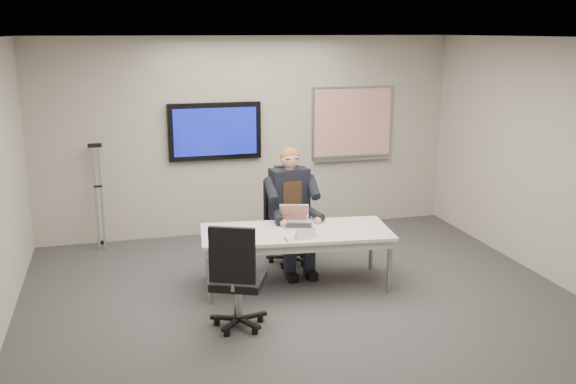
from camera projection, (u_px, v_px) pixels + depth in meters
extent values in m
cube|color=#353537|center=(311.00, 314.00, 6.67)|extent=(6.00, 6.00, 0.02)
cube|color=silver|center=(314.00, 38.00, 5.99)|extent=(6.00, 6.00, 0.02)
cube|color=#ACA89B|center=(249.00, 136.00, 9.14)|extent=(6.00, 0.02, 2.80)
cube|color=#ACA89B|center=(476.00, 305.00, 3.53)|extent=(6.00, 0.02, 2.80)
cube|color=#ACA89B|center=(571.00, 167.00, 7.10)|extent=(0.02, 6.00, 2.80)
cube|color=silver|center=(296.00, 232.00, 7.29)|extent=(2.23, 1.14, 0.04)
cube|color=silver|center=(296.00, 238.00, 7.31)|extent=(2.13, 1.04, 0.09)
cylinder|color=#969A9E|center=(210.00, 276.00, 6.87)|extent=(0.05, 0.05, 0.62)
cylinder|color=#969A9E|center=(389.00, 266.00, 7.15)|extent=(0.05, 0.05, 0.62)
cylinder|color=#969A9E|center=(208.00, 253.00, 7.59)|extent=(0.05, 0.05, 0.62)
cylinder|color=#969A9E|center=(371.00, 245.00, 7.87)|extent=(0.05, 0.05, 0.62)
cube|color=black|center=(215.00, 131.00, 8.94)|extent=(1.30, 0.08, 0.80)
cube|color=navy|center=(215.00, 132.00, 8.89)|extent=(1.16, 0.01, 0.66)
cube|color=#969A9E|center=(352.00, 122.00, 9.47)|extent=(1.25, 0.04, 1.05)
cube|color=white|center=(353.00, 122.00, 9.45)|extent=(1.18, 0.01, 0.98)
cube|color=#969A9E|center=(352.00, 159.00, 9.57)|extent=(1.18, 0.05, 0.04)
cylinder|color=#969A9E|center=(289.00, 241.00, 8.09)|extent=(0.06, 0.06, 0.36)
cube|color=black|center=(289.00, 227.00, 8.04)|extent=(0.60, 0.60, 0.07)
cube|color=black|center=(278.00, 198.00, 8.13)|extent=(0.41, 0.20, 0.53)
cylinder|color=#969A9E|center=(239.00, 299.00, 6.33)|extent=(0.06, 0.06, 0.38)
cube|color=black|center=(238.00, 281.00, 6.28)|extent=(0.64, 0.64, 0.07)
cube|color=black|center=(232.00, 255.00, 5.97)|extent=(0.42, 0.23, 0.55)
cube|color=black|center=(289.00, 194.00, 7.91)|extent=(0.49, 0.31, 0.64)
cube|color=#342015|center=(292.00, 194.00, 7.77)|extent=(0.24, 0.05, 0.31)
sphere|color=tan|center=(290.00, 159.00, 7.76)|extent=(0.23, 0.23, 0.23)
ellipsoid|color=brown|center=(290.00, 156.00, 7.77)|extent=(0.24, 0.24, 0.20)
cube|color=silver|center=(298.00, 226.00, 7.41)|extent=(0.39, 0.32, 0.02)
cube|color=black|center=(298.00, 226.00, 7.40)|extent=(0.32, 0.24, 0.00)
cube|color=silver|center=(294.00, 213.00, 7.52)|extent=(0.35, 0.18, 0.22)
cube|color=red|center=(294.00, 213.00, 7.52)|extent=(0.30, 0.15, 0.19)
cylinder|color=black|center=(286.00, 239.00, 6.95)|extent=(0.02, 0.13, 0.01)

